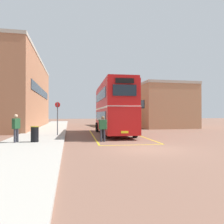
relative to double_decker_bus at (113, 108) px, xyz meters
name	(u,v)px	position (x,y,z in m)	size (l,w,h in m)	color
ground_plane	(105,130)	(0.07, 5.50, -2.51)	(135.60, 135.60, 0.00)	brown
sidewalk_left	(50,129)	(-6.43, 7.90, -2.44)	(4.00, 57.60, 0.14)	#A39E93
brick_building_left	(23,94)	(-10.57, 12.49, 2.31)	(5.21, 23.25, 9.63)	#9E6647
depot_building_right	(156,106)	(9.18, 11.75, 0.60)	(7.35, 13.02, 6.21)	#AD7A56
double_decker_bus	(113,108)	(0.00, 0.00, 0.00)	(3.15, 10.68, 4.75)	black
single_deck_bus	(110,116)	(2.47, 14.90, -0.87)	(3.28, 9.04, 3.02)	black
pedestrian_boarding	(103,127)	(-1.83, -5.39, -1.48)	(0.59, 0.29, 1.77)	#2D2D38
pedestrian_waiting_near	(16,126)	(-7.35, -5.76, -1.35)	(0.43, 0.54, 1.75)	#2D2D38
litter_bin	(35,134)	(-6.25, -5.71, -1.88)	(0.51, 0.51, 0.99)	black
bus_stop_sign	(58,115)	(-5.05, -1.56, -0.71)	(0.44, 0.13, 2.77)	#4C4C51
bay_marking_yellow	(117,136)	(-0.04, -1.95, -2.51)	(4.74, 12.77, 0.01)	gold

